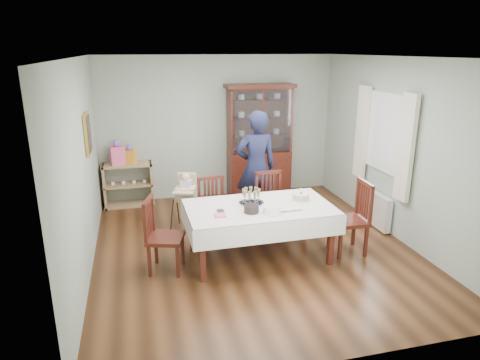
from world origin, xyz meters
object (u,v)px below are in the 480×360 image
object	(u,v)px
high_chair	(187,207)
birthday_cake	(301,197)
chair_far_right	(272,217)
chair_end_right	(349,232)
dining_table	(259,232)
chair_end_left	(165,249)
woman	(256,167)
gift_bag_pink	(117,154)
sideboard	(129,185)
champagne_tray	(251,199)
chair_far_left	(215,222)
gift_bag_orange	(130,155)
china_cabinet	(259,140)

from	to	relation	value
high_chair	birthday_cake	size ratio (longest dim) A/B	3.54
birthday_cake	chair_far_right	bearing A→B (deg)	111.38
chair_end_right	dining_table	bearing A→B (deg)	-93.71
chair_end_left	woman	size ratio (longest dim) A/B	0.53
gift_bag_pink	sideboard	bearing A→B (deg)	7.59
chair_end_left	champagne_tray	xyz separation A→B (m)	(1.22, 0.18, 0.53)
chair_far_left	chair_far_right	bearing A→B (deg)	-10.06
woman	birthday_cake	size ratio (longest dim) A/B	7.12
dining_table	chair_far_right	world-z (taller)	chair_far_right
woman	dining_table	bearing A→B (deg)	75.32
chair_end_left	gift_bag_orange	world-z (taller)	gift_bag_orange
chair_far_right	chair_end_left	bearing A→B (deg)	-161.15
dining_table	woman	world-z (taller)	woman
chair_end_right	sideboard	bearing A→B (deg)	-129.27
china_cabinet	woman	bearing A→B (deg)	-108.66
dining_table	chair_far_right	bearing A→B (deg)	58.68
china_cabinet	chair_far_left	xyz separation A→B (m)	(-1.24, -1.86, -0.84)
chair_end_left	chair_end_right	bearing A→B (deg)	-75.47
champagne_tray	chair_end_right	bearing A→B (deg)	-11.25
sideboard	high_chair	world-z (taller)	high_chair
chair_far_right	gift_bag_orange	xyz separation A→B (m)	(-2.08, 1.90, 0.67)
chair_far_left	champagne_tray	distance (m)	0.89
chair_far_left	woman	size ratio (longest dim) A/B	0.51
china_cabinet	high_chair	distance (m)	2.19
chair_end_right	chair_far_left	bearing A→B (deg)	-112.94
dining_table	gift_bag_orange	size ratio (longest dim) A/B	5.49
chair_far_right	chair_end_left	world-z (taller)	chair_far_right
dining_table	chair_far_right	distance (m)	0.79
champagne_tray	gift_bag_orange	size ratio (longest dim) A/B	0.95
sideboard	chair_far_left	distance (m)	2.27
dining_table	woman	bearing A→B (deg)	76.02
china_cabinet	woman	size ratio (longest dim) A/B	1.16
champagne_tray	birthday_cake	world-z (taller)	champagne_tray
chair_end_right	champagne_tray	bearing A→B (deg)	-98.60
dining_table	chair_far_left	xyz separation A→B (m)	(-0.49, 0.71, -0.10)
woman	gift_bag_orange	size ratio (longest dim) A/B	5.11
chair_end_right	gift_bag_orange	xyz separation A→B (m)	(-2.97, 2.71, 0.65)
sideboard	dining_table	bearing A→B (deg)	-55.94
chair_far_left	woman	bearing A→B (deg)	28.78
china_cabinet	chair_far_right	distance (m)	2.10
dining_table	gift_bag_orange	distance (m)	3.12
dining_table	chair_end_right	world-z (taller)	chair_end_right
chair_end_left	chair_end_right	world-z (taller)	chair_end_right
china_cabinet	chair_end_right	bearing A→B (deg)	-78.67
china_cabinet	chair_end_left	distance (m)	3.42
birthday_cake	chair_end_right	bearing A→B (deg)	-19.55
chair_end_right	gift_bag_orange	size ratio (longest dim) A/B	2.84
chair_end_left	gift_bag_pink	world-z (taller)	gift_bag_pink
chair_end_left	chair_far_left	bearing A→B (deg)	-30.32
chair_far_left	china_cabinet	bearing A→B (deg)	48.85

